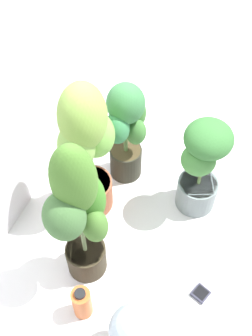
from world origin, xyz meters
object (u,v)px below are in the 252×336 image
(hygrometer_box, at_px, (201,293))
(floor_fan, at_px, (135,331))
(potted_plant_front_right, at_px, (203,163))
(nutrient_bottle, at_px, (82,303))
(potted_plant_back_center, at_px, (86,146))
(potted_plant_back_left, at_px, (79,214))
(potted_plant_back_right, at_px, (127,129))

(hygrometer_box, distance_m, floor_fan, 0.50)
(potted_plant_front_right, height_order, nutrient_bottle, potted_plant_front_right)
(potted_plant_back_center, xyz_separation_m, nutrient_bottle, (-0.62, -0.23, -0.41))
(potted_plant_back_center, height_order, floor_fan, potted_plant_back_center)
(potted_plant_front_right, bearing_deg, floor_fan, 177.77)
(potted_plant_back_center, height_order, potted_plant_back_left, potted_plant_back_left)
(nutrient_bottle, bearing_deg, floor_fan, -103.29)
(potted_plant_back_left, bearing_deg, hygrometer_box, -83.13)
(floor_fan, relative_size, nutrient_bottle, 1.65)
(potted_plant_back_right, height_order, floor_fan, potted_plant_back_right)
(potted_plant_back_right, distance_m, hygrometer_box, 0.98)
(floor_fan, height_order, nutrient_bottle, floor_fan)
(potted_plant_back_center, xyz_separation_m, hygrometer_box, (-0.32, -0.76, -0.51))
(potted_plant_front_right, relative_size, hygrometer_box, 6.41)
(potted_plant_front_right, relative_size, potted_plant_back_center, 0.72)
(potted_plant_back_left, height_order, nutrient_bottle, potted_plant_back_left)
(potted_plant_back_center, height_order, nutrient_bottle, potted_plant_back_center)
(potted_plant_back_left, height_order, floor_fan, potted_plant_back_left)
(potted_plant_back_left, xyz_separation_m, floor_fan, (-0.30, -0.39, -0.29))
(potted_plant_back_left, distance_m, nutrient_bottle, 0.49)
(hygrometer_box, xyz_separation_m, nutrient_bottle, (-0.30, 0.53, 0.10))
(floor_fan, bearing_deg, potted_plant_back_center, 102.90)
(potted_plant_back_right, distance_m, nutrient_bottle, 0.97)
(potted_plant_back_left, distance_m, floor_fan, 0.57)
(hygrometer_box, xyz_separation_m, floor_fan, (-0.38, 0.23, 0.24))
(floor_fan, bearing_deg, nutrient_bottle, 141.80)
(hygrometer_box, relative_size, nutrient_bottle, 0.44)
(floor_fan, bearing_deg, potted_plant_back_right, 88.77)
(potted_plant_back_center, bearing_deg, potted_plant_back_left, -159.12)
(potted_plant_back_right, relative_size, hygrometer_box, 6.92)
(potted_plant_back_center, relative_size, nutrient_bottle, 3.94)
(nutrient_bottle, bearing_deg, potted_plant_back_right, 8.03)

